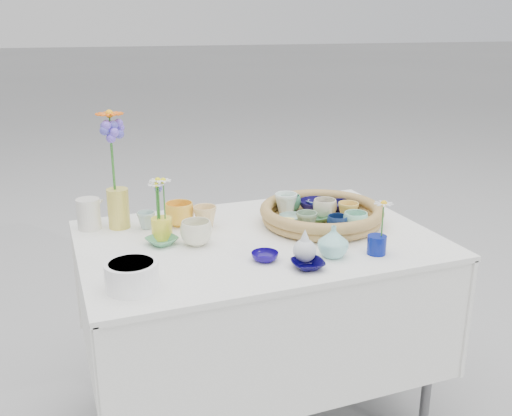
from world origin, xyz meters
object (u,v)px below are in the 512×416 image
object	(u,v)px
display_table	(258,414)
wicker_tray	(321,214)
tall_vase_yellow	(118,208)
bud_vase_seafoam	(333,241)

from	to	relation	value
display_table	wicker_tray	bearing A→B (deg)	10.12
display_table	tall_vase_yellow	distance (m)	1.00
bud_vase_seafoam	display_table	bearing A→B (deg)	123.35
display_table	wicker_tray	size ratio (longest dim) A/B	2.66
wicker_tray	bud_vase_seafoam	bearing A→B (deg)	-110.17
bud_vase_seafoam	tall_vase_yellow	bearing A→B (deg)	139.08
bud_vase_seafoam	tall_vase_yellow	world-z (taller)	tall_vase_yellow
bud_vase_seafoam	tall_vase_yellow	size ratio (longest dim) A/B	0.71
tall_vase_yellow	display_table	bearing A→B (deg)	-32.00
wicker_tray	tall_vase_yellow	distance (m)	0.77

